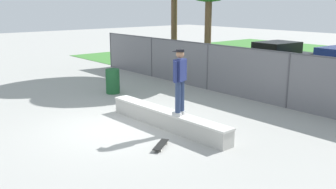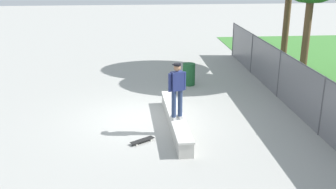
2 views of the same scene
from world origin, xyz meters
name	(u,v)px [view 1 (image 1 of 2)]	position (x,y,z in m)	size (l,w,h in m)	color
ground_plane	(117,128)	(0.00, 0.00, 0.00)	(80.00, 80.00, 0.00)	#9E9E99
concrete_ledge	(167,119)	(0.86, 1.17, 0.26)	(4.73, 0.61, 0.51)	#B7B5AD
skateboarder	(180,79)	(1.44, 1.15, 1.54)	(0.38, 0.57, 1.84)	beige
skateboard	(161,145)	(2.00, 0.02, 0.07)	(0.61, 0.77, 0.09)	black
chainlink_fence	(244,71)	(0.00, 5.71, 1.06)	(19.27, 0.07, 1.95)	#4C4C51
car_black	(278,58)	(-2.17, 11.13, 0.84)	(2.23, 4.31, 1.66)	black
trash_bin	(113,81)	(-3.90, 2.28, 0.50)	(0.56, 0.56, 0.99)	#1E592D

